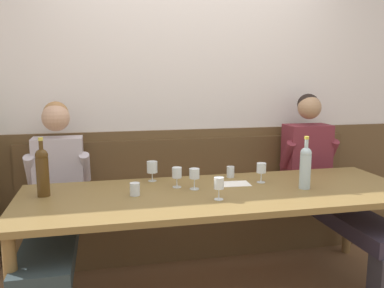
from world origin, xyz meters
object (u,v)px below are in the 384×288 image
Objects in this scene: wine_bottle_clear_water at (305,166)px; wall_bench at (195,217)px; wine_glass_mid_left at (219,184)px; person_left_seat at (54,201)px; wine_bottle_amber_mid at (42,171)px; wine_glass_center_rear at (261,169)px; water_tumbler_left at (135,189)px; wine_glass_left_end at (152,168)px; wine_glass_by_bottle at (177,174)px; person_center_left_seat at (327,181)px; water_tumbler_center at (230,172)px; dining_table at (220,201)px; wine_glass_center_front at (194,174)px.

wall_bench is at bearing 126.09° from wine_bottle_clear_water.
wall_bench is 1.07m from wine_glass_mid_left.
person_left_seat is at bearing 166.65° from wine_bottle_clear_water.
wine_glass_center_rear is (1.49, 0.01, -0.07)m from wine_bottle_amber_mid.
water_tumbler_left is at bearing -11.43° from wine_bottle_amber_mid.
wine_glass_center_rear is 0.53m from wine_glass_mid_left.
wine_glass_left_end is 1.04× the size of wine_glass_by_bottle.
person_center_left_seat is 0.84m from water_tumbler_center.
water_tumbler_left is (-0.56, 0.03, 0.11)m from dining_table.
person_left_seat is 0.72m from wine_glass_left_end.
water_tumbler_left is 0.81m from water_tumbler_center.
wine_bottle_clear_water is at bearing -135.43° from person_center_left_seat.
wine_glass_center_rear reaches higher than water_tumbler_center.
person_center_left_seat reaches higher than dining_table.
wine_glass_center_front is at bearing -3.36° from wine_bottle_amber_mid.
wine_bottle_clear_water is at bearing -45.28° from water_tumbler_center.
wall_bench is 1.03m from water_tumbler_left.
person_center_left_seat is 0.72m from wine_glass_center_rear.
wine_bottle_clear_water reaches higher than wall_bench.
wine_glass_mid_left is 1.72× the size of water_tumbler_left.
wine_bottle_amber_mid is 2.59× the size of wine_glass_left_end.
wine_glass_by_bottle is (-0.20, 0.33, -0.01)m from wine_glass_mid_left.
wine_glass_by_bottle is at bearing 0.96° from wine_bottle_amber_mid.
person_center_left_seat reaches higher than wine_glass_left_end.
person_center_left_seat is 9.40× the size of wine_glass_left_end.
wine_bottle_amber_mid is (-2.15, -0.23, 0.25)m from person_center_left_seat.
wall_bench reaches higher than water_tumbler_left.
wine_glass_left_end is at bearing 137.97° from dining_table.
wall_bench is at bearing 90.00° from dining_table.
wall_bench is at bearing 43.11° from wine_glass_left_end.
wine_bottle_amber_mid is (-1.13, -0.60, 0.61)m from wall_bench.
water_tumbler_center is at bearing 37.17° from wine_glass_center_front.
person_left_seat is 1.74m from wine_bottle_clear_water.
wine_glass_center_rear is 0.62m from wine_glass_by_bottle.
wall_bench is 1.42m from wine_bottle_amber_mid.
water_tumbler_left is (-1.58, -0.34, 0.12)m from person_center_left_seat.
wine_glass_by_bottle is (0.83, -0.18, 0.20)m from person_left_seat.
wall_bench is 2.14× the size of person_left_seat.
wine_glass_center_rear is 1.71× the size of water_tumbler_center.
wine_bottle_clear_water is 0.32m from wine_glass_center_rear.
person_center_left_seat is (2.11, 0.03, 0.02)m from person_left_seat.
wine_glass_center_rear is 1.00× the size of wine_glass_center_front.
person_left_seat is 0.63m from water_tumbler_left.
wine_glass_left_end reaches higher than wine_glass_by_bottle.
wine_glass_left_end reaches higher than dining_table.
wine_glass_center_rear is at bearing -0.60° from wine_glass_by_bottle.
water_tumbler_left is 0.99× the size of water_tumbler_center.
water_tumbler_left is at bearing 176.79° from dining_table.
water_tumbler_left is at bearing -167.81° from person_center_left_seat.
wine_glass_center_rear is 0.79m from wine_glass_left_end.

